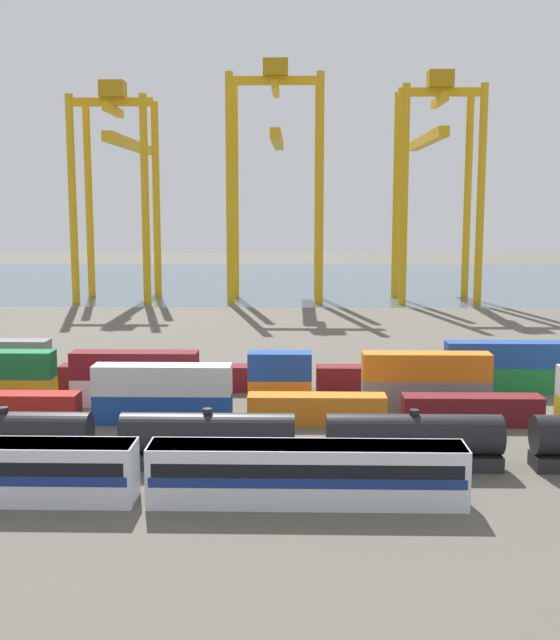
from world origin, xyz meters
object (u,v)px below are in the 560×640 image
shipping_container_15 (280,392)px  shipping_container_26 (504,379)px  gantry_crane_east (435,162)px  freight_tank_row (208,439)px  shipping_container_13 (135,391)px  shipping_container_7 (472,410)px  gantry_crane_central (276,158)px  gantry_crane_west (119,167)px  shipping_container_4 (163,408)px

shipping_container_15 → shipping_container_26: (22.95, 6.22, 0.00)m
shipping_container_15 → gantry_crane_east: bearing=71.7°
freight_tank_row → shipping_container_13: size_ratio=6.01×
shipping_container_7 → gantry_crane_central: size_ratio=0.26×
freight_tank_row → shipping_container_26: bearing=40.9°
shipping_container_7 → shipping_container_13: same height
freight_tank_row → shipping_container_7: size_ratio=6.01×
shipping_container_15 → shipping_container_26: bearing=15.2°
shipping_container_7 → gantry_crane_central: gantry_crane_central is taller
gantry_crane_west → gantry_crane_east: gantry_crane_east is taller
gantry_crane_central → gantry_crane_east: (31.84, 1.02, -0.76)m
shipping_container_26 → gantry_crane_east: 86.05m
shipping_container_15 → gantry_crane_central: 91.06m
shipping_container_4 → gantry_crane_west: size_ratio=0.28×
shipping_container_13 → shipping_container_15: bearing=0.0°
freight_tank_row → gantry_crane_central: size_ratio=1.55×
freight_tank_row → gantry_crane_central: gantry_crane_central is taller
freight_tank_row → shipping_container_7: freight_tank_row is taller
gantry_crane_central → shipping_container_26: bearing=-72.3°
gantry_crane_west → shipping_container_7: bearing=-61.4°
gantry_crane_central → shipping_container_7: bearing=-78.0°
shipping_container_26 → gantry_crane_central: (-25.76, 80.71, 26.97)m
gantry_crane_west → shipping_container_15: bearing=-68.6°
shipping_container_13 → gantry_crane_west: bearing=103.2°
shipping_container_13 → gantry_crane_west: size_ratio=0.28×
shipping_container_4 → gantry_crane_central: size_ratio=0.26×
shipping_container_13 → gantry_crane_east: size_ratio=0.27×
freight_tank_row → gantry_crane_east: (33.88, 105.83, 25.45)m
shipping_container_13 → gantry_crane_east: gantry_crane_east is taller
gantry_crane_west → gantry_crane_central: (31.84, -1.30, 1.55)m
gantry_crane_central → gantry_crane_east: gantry_crane_central is taller
gantry_crane_west → gantry_crane_central: bearing=-2.3°
gantry_crane_west → shipping_container_26: bearing=-54.9°
shipping_container_7 → gantry_crane_west: bearing=118.6°
shipping_container_15 → shipping_container_26: size_ratio=0.50×
freight_tank_row → shipping_container_26: (27.80, 24.10, -0.76)m
shipping_container_4 → shipping_container_15: same height
gantry_crane_central → shipping_container_4: bearing=-94.5°
freight_tank_row → shipping_container_15: freight_tank_row is taller
freight_tank_row → gantry_crane_east: 114.00m
gantry_crane_west → gantry_crane_central: 31.90m
shipping_container_4 → freight_tank_row: bearing=-65.5°
shipping_container_15 → gantry_crane_central: size_ratio=0.13×
shipping_container_4 → shipping_container_13: 7.26m
shipping_container_26 → gantry_crane_east: size_ratio=0.27×
freight_tank_row → gantry_crane_west: size_ratio=1.69×
freight_tank_row → shipping_container_4: bearing=114.5°
shipping_container_4 → shipping_container_7: same height
freight_tank_row → gantry_crane_west: gantry_crane_west is taller
freight_tank_row → shipping_container_7: 24.71m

